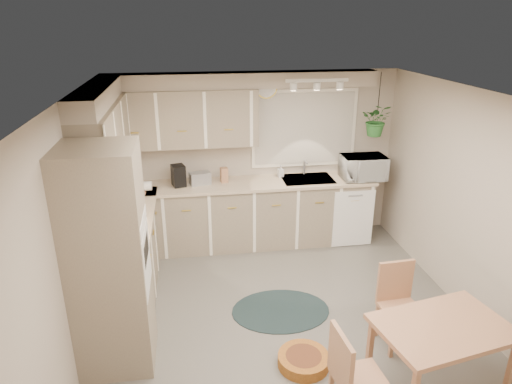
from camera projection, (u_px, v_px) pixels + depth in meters
floor at (284, 318)px, 4.97m from camera, size 4.20×4.20×0.00m
ceiling at (290, 96)px, 4.11m from camera, size 4.20×4.20×0.00m
wall_back at (255, 157)px, 6.48m from camera, size 4.00×0.04×2.40m
wall_front at (364, 367)px, 2.61m from camera, size 4.00×0.04×2.40m
wall_left at (77, 231)px, 4.26m from camera, size 0.04×4.20×2.40m
wall_right at (471, 206)px, 4.82m from camera, size 0.04×4.20×2.40m
base_cab_left at (128, 254)px, 5.38m from camera, size 0.60×1.85×0.90m
base_cab_back at (244, 215)px, 6.44m from camera, size 3.60×0.60×0.90m
counter_left at (125, 218)px, 5.21m from camera, size 0.64×1.89×0.04m
counter_back at (244, 184)px, 6.27m from camera, size 3.64×0.64×0.04m
oven_stack at (109, 262)px, 4.01m from camera, size 0.65×0.65×2.10m
wall_oven_face at (146, 259)px, 4.06m from camera, size 0.02×0.56×0.58m
upper_cab_left at (105, 138)px, 4.98m from camera, size 0.35×2.00×0.75m
upper_cab_back at (181, 119)px, 5.95m from camera, size 2.00×0.35×0.75m
soffit_left at (97, 95)px, 4.81m from camera, size 0.30×2.00×0.20m
soffit_back at (241, 80)px, 5.92m from camera, size 3.60×0.30×0.20m
cooktop at (119, 238)px, 4.67m from camera, size 0.52×0.58×0.02m
range_hood at (112, 197)px, 4.51m from camera, size 0.40×0.60×0.14m
window_blinds at (304, 128)px, 6.41m from camera, size 1.40×0.02×1.00m
window_frame at (304, 128)px, 6.42m from camera, size 1.50×0.02×1.10m
sink at (307, 182)px, 6.41m from camera, size 0.70×0.48×0.10m
dishwasher_front at (353, 219)px, 6.38m from camera, size 0.58×0.02×0.83m
track_light_bar at (317, 80)px, 5.66m from camera, size 0.80×0.04×0.04m
wall_clock at (266, 88)px, 6.12m from camera, size 0.30×0.03×0.30m
dining_table at (438, 358)px, 3.89m from camera, size 1.20×0.91×0.68m
chair_left at (361, 377)px, 3.56m from camera, size 0.44×0.44×0.87m
chair_back at (402, 308)px, 4.44m from camera, size 0.41×0.41×0.84m
braided_rug at (281, 310)px, 5.09m from camera, size 1.13×0.87×0.01m
pet_bed at (303, 360)px, 4.28m from camera, size 0.55×0.55×0.11m
microwave at (363, 165)px, 6.34m from camera, size 0.60×0.34×0.41m
soap_bottle at (281, 174)px, 6.47m from camera, size 0.11×0.19×0.08m
hanging_plant at (376, 124)px, 6.15m from camera, size 0.53×0.55×0.34m
coffee_maker at (178, 176)px, 6.09m from camera, size 0.21×0.23×0.29m
toaster at (200, 178)px, 6.17m from camera, size 0.31×0.22×0.17m
knife_block at (224, 175)px, 6.24m from camera, size 0.11×0.11×0.21m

